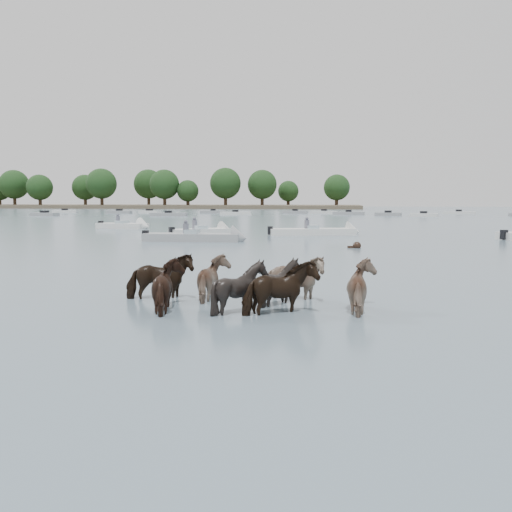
# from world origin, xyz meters

# --- Properties ---
(ground) EXTENTS (400.00, 400.00, 0.00)m
(ground) POSITION_xyz_m (0.00, 0.00, 0.00)
(ground) COLOR #4D5F6E
(ground) RESTS_ON ground
(shoreline) EXTENTS (160.00, 30.00, 1.00)m
(shoreline) POSITION_xyz_m (-70.00, 150.00, 0.50)
(shoreline) COLOR #4C4233
(shoreline) RESTS_ON ground
(pony_herd) EXTENTS (6.98, 3.31, 1.45)m
(pony_herd) POSITION_xyz_m (1.57, 2.34, 0.45)
(pony_herd) COLOR black
(pony_herd) RESTS_ON ground
(swimming_pony) EXTENTS (0.72, 0.44, 0.44)m
(swimming_pony) POSITION_xyz_m (4.58, 18.40, 0.10)
(swimming_pony) COLOR black
(swimming_pony) RESTS_ON ground
(motorboat_a) EXTENTS (4.74, 4.21, 1.92)m
(motorboat_a) POSITION_xyz_m (-5.70, 27.49, 0.23)
(motorboat_a) COLOR silver
(motorboat_a) RESTS_ON ground
(motorboat_b) EXTENTS (6.64, 1.90, 1.92)m
(motorboat_b) POSITION_xyz_m (-4.52, 21.72, 0.22)
(motorboat_b) COLOR gray
(motorboat_b) RESTS_ON ground
(motorboat_c) EXTENTS (6.85, 3.22, 1.92)m
(motorboat_c) POSITION_xyz_m (2.56, 28.79, 0.22)
(motorboat_c) COLOR silver
(motorboat_c) RESTS_ON ground
(motorboat_f) EXTENTS (5.30, 2.54, 1.92)m
(motorboat_f) POSITION_xyz_m (-14.77, 34.63, 0.23)
(motorboat_f) COLOR silver
(motorboat_f) RESTS_ON ground
(distant_flotilla) EXTENTS (103.06, 23.34, 0.93)m
(distant_flotilla) POSITION_xyz_m (0.12, 80.34, 0.26)
(distant_flotilla) COLOR silver
(distant_flotilla) RESTS_ON ground
(treeline) EXTENTS (152.32, 23.64, 12.50)m
(treeline) POSITION_xyz_m (-67.55, 148.49, 6.83)
(treeline) COLOR #382619
(treeline) RESTS_ON ground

